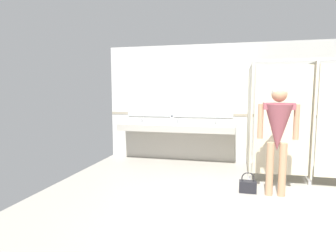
% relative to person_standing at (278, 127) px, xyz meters
% --- Properties ---
extents(ground_plane, '(7.26, 6.75, 0.10)m').
position_rel_person_standing_xyz_m(ground_plane, '(0.06, -1.03, -1.09)').
color(ground_plane, '#9E998E').
extents(wall_back, '(7.26, 0.12, 2.61)m').
position_rel_person_standing_xyz_m(wall_back, '(0.06, 2.10, 0.27)').
color(wall_back, silver).
rests_on(wall_back, ground_plane).
extents(wall_back_tile_band, '(7.26, 0.01, 0.06)m').
position_rel_person_standing_xyz_m(wall_back_tile_band, '(0.06, 2.04, 0.01)').
color(wall_back_tile_band, '#9E937F').
rests_on(wall_back_tile_band, wall_back).
extents(vanity_counter, '(2.58, 0.59, 0.95)m').
position_rel_person_standing_xyz_m(vanity_counter, '(-1.90, 1.82, -0.42)').
color(vanity_counter, '#B2ADA3').
rests_on(vanity_counter, ground_plane).
extents(mirror_panel, '(2.48, 0.02, 1.30)m').
position_rel_person_standing_xyz_m(mirror_panel, '(-1.90, 2.03, 0.60)').
color(mirror_panel, silver).
rests_on(mirror_panel, wall_back).
extents(person_standing, '(0.58, 0.41, 1.64)m').
position_rel_person_standing_xyz_m(person_standing, '(0.00, 0.00, 0.00)').
color(person_standing, tan).
rests_on(person_standing, ground_plane).
extents(handbag, '(0.26, 0.15, 0.32)m').
position_rel_person_standing_xyz_m(handbag, '(-0.40, 0.04, -0.94)').
color(handbag, black).
rests_on(handbag, ground_plane).
extents(soap_dispenser, '(0.07, 0.07, 0.19)m').
position_rel_person_standing_xyz_m(soap_dispenser, '(-2.03, 1.91, -0.12)').
color(soap_dispenser, white).
rests_on(soap_dispenser, vanity_counter).
extents(floor_drain_cover, '(0.14, 0.14, 0.01)m').
position_rel_person_standing_xyz_m(floor_drain_cover, '(0.44, -0.76, -1.04)').
color(floor_drain_cover, '#B7BABF').
rests_on(floor_drain_cover, ground_plane).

